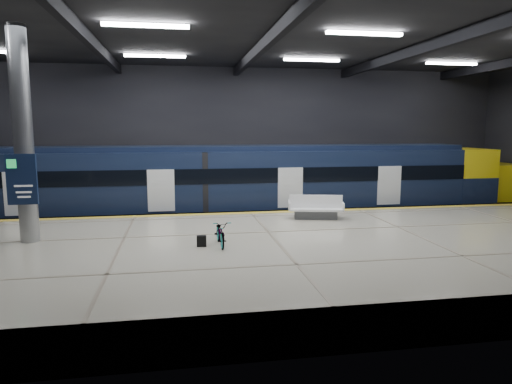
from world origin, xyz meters
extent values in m
plane|color=black|center=(0.00, 0.00, 0.00)|extent=(30.00, 30.00, 0.00)
cube|color=black|center=(0.00, 8.00, 4.00)|extent=(30.00, 0.10, 8.00)
cube|color=black|center=(0.00, -8.00, 4.00)|extent=(30.00, 0.10, 8.00)
cube|color=black|center=(0.00, 0.00, 8.00)|extent=(30.00, 16.00, 0.10)
cube|color=black|center=(-6.00, 0.00, 7.75)|extent=(0.25, 16.00, 0.40)
cube|color=black|center=(0.00, 0.00, 7.75)|extent=(0.25, 16.00, 0.40)
cube|color=black|center=(6.00, 0.00, 7.75)|extent=(0.25, 16.00, 0.40)
cube|color=white|center=(-4.00, -2.00, 7.88)|extent=(2.60, 0.18, 0.10)
cube|color=white|center=(3.00, -2.00, 7.88)|extent=(2.60, 0.18, 0.10)
cube|color=white|center=(-4.00, 4.00, 7.88)|extent=(2.60, 0.18, 0.10)
cube|color=white|center=(3.00, 4.00, 7.88)|extent=(2.60, 0.18, 0.10)
cube|color=white|center=(10.00, 4.00, 7.88)|extent=(2.60, 0.18, 0.10)
cube|color=#BDB6A0|center=(0.00, -2.50, 0.55)|extent=(30.00, 11.00, 1.10)
cube|color=gold|center=(0.00, 2.75, 1.11)|extent=(30.00, 0.40, 0.01)
cube|color=gray|center=(0.00, 4.78, 0.08)|extent=(30.00, 0.08, 0.16)
cube|color=gray|center=(0.00, 6.22, 0.08)|extent=(30.00, 0.08, 0.16)
cube|color=black|center=(-0.92, 5.50, 0.55)|extent=(24.00, 2.58, 0.80)
cube|color=#0F1832|center=(-0.92, 5.50, 2.33)|extent=(24.00, 2.80, 2.75)
cube|color=#0F1832|center=(-0.92, 5.50, 3.82)|extent=(24.00, 2.30, 0.24)
cube|color=black|center=(-0.92, 4.09, 2.60)|extent=(24.00, 0.04, 0.70)
cube|color=white|center=(2.08, 4.08, 2.00)|extent=(1.20, 0.05, 1.90)
cube|color=yellow|center=(12.08, 5.50, 2.33)|extent=(2.00, 2.80, 2.75)
ellipsoid|color=yellow|center=(14.68, 5.50, 1.85)|extent=(3.60, 2.52, 1.90)
cube|color=black|center=(12.38, 5.50, 2.50)|extent=(1.60, 2.38, 0.80)
cube|color=#595B60|center=(2.39, 1.03, 1.26)|extent=(1.81, 0.91, 0.32)
cube|color=white|center=(2.39, 1.03, 1.51)|extent=(2.32, 1.38, 0.09)
cube|color=white|center=(2.39, 1.03, 1.81)|extent=(2.13, 0.57, 0.54)
cube|color=white|center=(1.34, 1.28, 1.64)|extent=(0.27, 0.91, 0.32)
cube|color=white|center=(3.45, 0.79, 1.64)|extent=(0.27, 0.91, 0.32)
imported|color=#99999E|center=(-1.87, -2.62, 1.51)|extent=(0.61, 1.60, 0.83)
cube|color=black|center=(-2.47, -2.62, 1.28)|extent=(0.31, 0.20, 0.35)
cylinder|color=#9EA0A5|center=(-8.00, -1.00, 4.55)|extent=(0.60, 0.60, 6.90)
cube|color=#101C3A|center=(-8.00, -1.42, 3.20)|extent=(0.90, 0.12, 1.60)
camera|label=1|loc=(-3.15, -16.71, 4.81)|focal=32.00mm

